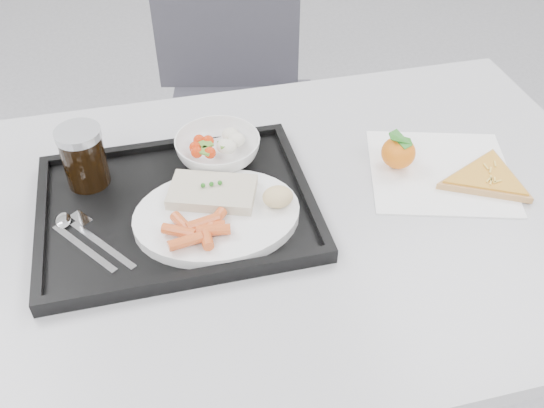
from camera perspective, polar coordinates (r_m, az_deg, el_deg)
table at (r=1.07m, az=1.10°, el=-3.29°), size 1.20×0.80×0.75m
chair at (r=1.78m, az=-3.44°, el=11.31°), size 0.50×0.50×0.93m
tray at (r=1.03m, az=-8.94°, el=-0.36°), size 0.45×0.35×0.03m
dinner_plate at (r=0.98m, az=-5.20°, el=-1.11°), size 0.27×0.27×0.02m
fish_fillet at (r=1.00m, az=-5.63°, el=1.14°), size 0.16×0.13×0.03m
bread_roll at (r=0.98m, az=0.55°, el=0.68°), size 0.06×0.05×0.03m
salad_bowl at (r=1.10m, az=-5.12°, el=5.15°), size 0.15×0.15×0.05m
cola_glass at (r=1.07m, az=-17.33°, el=4.34°), size 0.08×0.08×0.11m
cutlery at (r=1.00m, az=-17.44°, el=-2.82°), size 0.13×0.16×0.01m
napkin at (r=1.14m, az=15.53°, el=2.97°), size 0.31×0.30×0.00m
tangerine at (r=1.11m, az=11.81°, el=4.77°), size 0.06×0.06×0.07m
pizza_slice at (r=1.14m, az=19.59°, el=2.31°), size 0.20×0.20×0.02m
carrot_pile at (r=0.93m, az=-6.88°, el=-2.35°), size 0.11×0.09×0.02m
salad_contents at (r=1.09m, az=-4.89°, el=5.70°), size 0.10×0.08×0.03m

